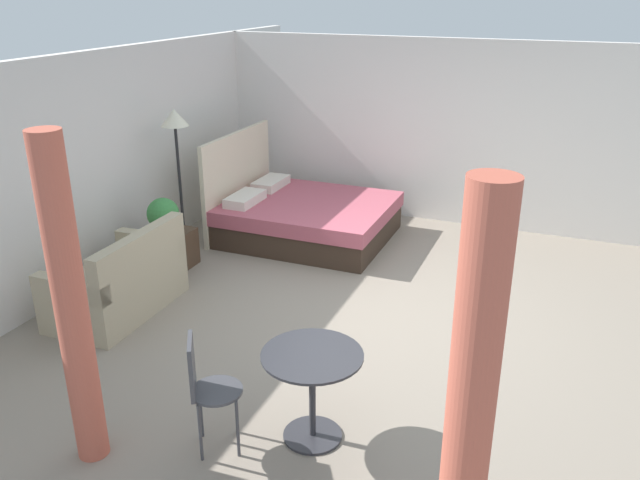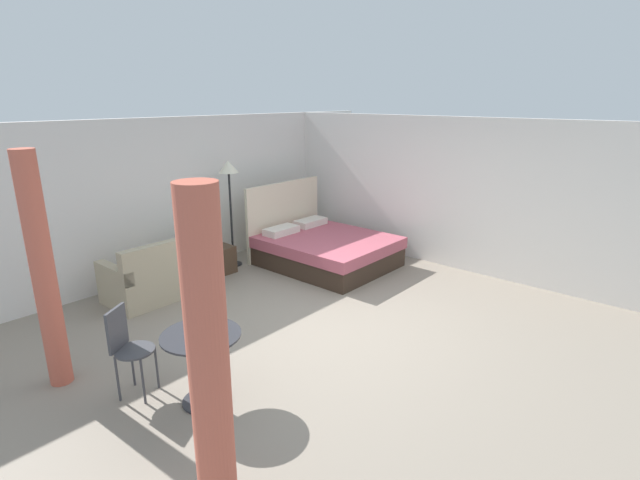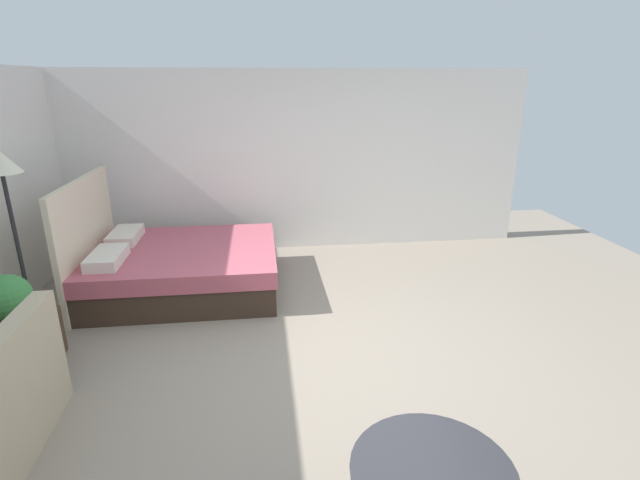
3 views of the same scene
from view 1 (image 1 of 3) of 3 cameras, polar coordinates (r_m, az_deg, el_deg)
The scene contains 12 objects.
ground_plane at distance 6.75m, azimuth 4.92°, elevation -6.47°, with size 9.15×9.53×0.02m, color gray.
wall_back at distance 7.81m, azimuth -18.40°, elevation 6.43°, with size 9.15×0.12×2.52m, color silver.
wall_right at distance 9.15m, azimuth 11.09°, elevation 9.27°, with size 0.12×6.53×2.52m, color silver.
bed at distance 8.59m, azimuth -1.53°, elevation 2.14°, with size 1.79×2.13×1.34m.
couch at distance 6.93m, azimuth -17.28°, elevation -3.79°, with size 1.41×0.84×0.90m.
nightstand at distance 7.87m, azimuth -12.94°, elevation -0.83°, with size 0.52×0.43×0.45m.
potted_plant at distance 7.63m, azimuth -13.70°, elevation 2.14°, with size 0.37×0.37×0.44m.
floor_lamp at distance 7.91m, azimuth -12.65°, elevation 9.22°, with size 0.33×0.33×1.81m.
balcony_table at distance 4.78m, azimuth -0.69°, elevation -12.22°, with size 0.74×0.74×0.72m.
cafe_chair_near_window at distance 4.72m, azimuth -10.14°, elevation -12.35°, with size 0.51×0.51×0.91m.
curtain_left at distance 3.52m, azimuth 13.27°, elevation -13.37°, with size 0.26×0.26×2.38m.
curtain_right at distance 4.58m, azimuth -21.15°, elevation -5.58°, with size 0.22×0.22×2.38m.
Camera 1 is at (-5.71, -1.70, 3.18)m, focal length 36.18 mm.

